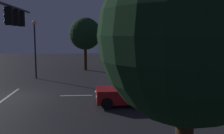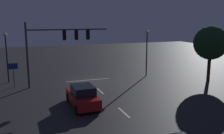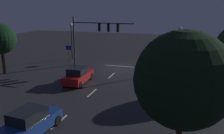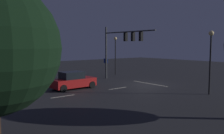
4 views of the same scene
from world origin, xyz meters
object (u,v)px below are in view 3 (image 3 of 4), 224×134
object	(u,v)px
traffic_signal_assembly	(95,32)
tree_right_near	(1,39)
route_sign	(69,50)
tree_left_far	(183,80)
car_approaching	(78,75)
car_distant	(30,123)
street_lamp_left_kerb	(179,41)
street_lamp_right_kerb	(71,35)

from	to	relation	value
traffic_signal_assembly	tree_right_near	size ratio (longest dim) A/B	1.40
route_sign	tree_left_far	bearing A→B (deg)	132.27
car_approaching	car_distant	size ratio (longest dim) A/B	0.98
street_lamp_left_kerb	tree_left_far	distance (m)	17.37
car_approaching	street_lamp_right_kerb	size ratio (longest dim) A/B	0.82
street_lamp_left_kerb	car_distant	bearing A→B (deg)	66.16
traffic_signal_assembly	car_approaching	distance (m)	8.03
car_approaching	car_distant	xyz separation A→B (m)	(-1.66, 10.41, 0.00)
tree_left_far	route_sign	bearing A→B (deg)	-47.73
car_approaching	tree_right_near	size ratio (longest dim) A/B	0.74
route_sign	tree_right_near	bearing A→B (deg)	57.96
street_lamp_right_kerb	traffic_signal_assembly	bearing A→B (deg)	147.74
tree_right_near	car_distant	bearing A→B (deg)	136.92
route_sign	tree_right_near	xyz separation A→B (m)	(4.71, 7.53, 2.36)
route_sign	street_lamp_right_kerb	bearing A→B (deg)	-73.87
route_sign	tree_right_near	world-z (taller)	tree_right_near
car_distant	street_lamp_right_kerb	xyz separation A→B (m)	(7.57, -20.63, 2.96)
traffic_signal_assembly	street_lamp_right_kerb	world-z (taller)	traffic_signal_assembly
route_sign	street_lamp_left_kerb	bearing A→B (deg)	179.54
street_lamp_left_kerb	street_lamp_right_kerb	bearing A→B (deg)	-8.47
tree_left_far	street_lamp_right_kerb	bearing A→B (deg)	-49.99
street_lamp_left_kerb	tree_left_far	world-z (taller)	tree_left_far
car_approaching	tree_left_far	size ratio (longest dim) A/B	0.65
street_lamp_right_kerb	tree_right_near	world-z (taller)	tree_right_near
street_lamp_left_kerb	route_sign	world-z (taller)	street_lamp_left_kerb
traffic_signal_assembly	car_distant	distance (m)	18.00
car_distant	street_lamp_left_kerb	bearing A→B (deg)	-113.84
tree_left_far	car_approaching	bearing A→B (deg)	-41.71
car_approaching	street_lamp_left_kerb	world-z (taller)	street_lamp_left_kerb
car_approaching	street_lamp_right_kerb	distance (m)	12.17
street_lamp_left_kerb	car_approaching	bearing A→B (deg)	38.99
car_distant	tree_left_far	xyz separation A→B (m)	(-8.94, -0.95, 3.37)
car_approaching	tree_left_far	xyz separation A→B (m)	(-10.61, 9.45, 3.37)
car_approaching	traffic_signal_assembly	bearing A→B (deg)	-83.33
street_lamp_left_kerb	tree_left_far	xyz separation A→B (m)	(-0.86, 17.34, 0.36)
tree_left_far	car_distant	bearing A→B (deg)	6.08
tree_right_near	tree_left_far	bearing A→B (deg)	154.24
car_distant	street_lamp_left_kerb	distance (m)	20.23
traffic_signal_assembly	route_sign	distance (m)	5.36
street_lamp_left_kerb	tree_right_near	world-z (taller)	tree_right_near
car_approaching	tree_right_near	xyz separation A→B (m)	(9.98, -0.48, 3.35)
traffic_signal_assembly	street_lamp_left_kerb	bearing A→B (deg)	-175.23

